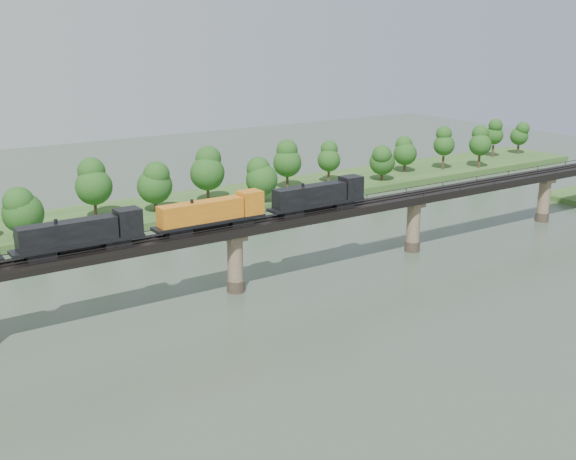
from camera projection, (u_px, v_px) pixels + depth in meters
ground at (348, 358)px, 96.45m from camera, size 400.00×400.00×0.00m
far_bank at (114, 217)px, 163.95m from camera, size 300.00×24.00×1.60m
bridge at (235, 260)px, 118.86m from camera, size 236.00×30.00×11.50m
bridge_superstructure at (234, 223)px, 117.12m from camera, size 220.00×4.90×0.75m
far_treeline at (83, 190)px, 153.76m from camera, size 289.06×17.54×13.60m
freight_train at (170, 220)px, 110.39m from camera, size 77.35×3.01×5.32m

